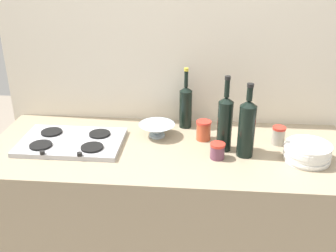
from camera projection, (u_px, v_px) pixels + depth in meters
The scene contains 11 objects.
counter_block at pixel (168, 221), 2.16m from camera, with size 1.80×0.70×0.90m, color tan.
backsplash_panel at pixel (174, 58), 2.17m from camera, with size 1.90×0.06×2.51m, color beige.
stovetop_hob at pixel (71, 142), 2.00m from camera, with size 0.51×0.33×0.04m.
plate_stack at pixel (307, 152), 1.84m from camera, with size 0.22×0.22×0.09m.
wine_bottle_leftmost at pixel (247, 127), 1.85m from camera, with size 0.08×0.08×0.36m.
wine_bottle_mid_left at pixel (186, 106), 2.15m from camera, with size 0.07×0.07×0.33m.
wine_bottle_mid_right at pixel (225, 122), 1.90m from camera, with size 0.07×0.07×0.37m.
mixing_bowl at pixel (157, 129), 2.08m from camera, with size 0.19×0.19×0.07m.
condiment_jar_front at pixel (217, 151), 1.86m from camera, with size 0.07×0.07×0.08m.
condiment_jar_rear at pixel (204, 130), 2.04m from camera, with size 0.08×0.08×0.10m.
condiment_jar_spare at pixel (278, 135), 1.99m from camera, with size 0.07×0.07×0.09m.
Camera 1 is at (0.15, -1.74, 1.82)m, focal length 42.60 mm.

